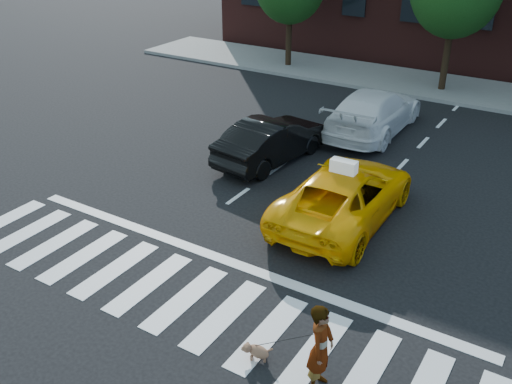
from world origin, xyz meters
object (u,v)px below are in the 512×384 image
taxi (345,194)px  woman (321,348)px  dog (256,351)px  white_suv (374,111)px  black_sedan (272,140)px

taxi → woman: (2.01, -5.49, 0.13)m
taxi → dog: taxi is taller
taxi → dog: (0.77, -5.52, -0.51)m
white_suv → woman: 12.28m
black_sedan → dog: 8.79m
black_sedan → white_suv: size_ratio=0.80×
taxi → white_suv: white_suv is taller
black_sedan → dog: bearing=126.5°
black_sedan → dog: size_ratio=7.66×
white_suv → dog: bearing=100.9°
woman → black_sedan: bearing=27.9°
black_sedan → woman: woman is taller
white_suv → dog: white_suv is taller
dog → taxi: bearing=73.9°
dog → woman: bearing=-22.7°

